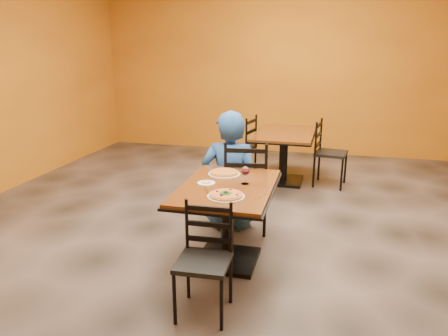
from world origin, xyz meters
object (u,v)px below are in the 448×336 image
(wine_glass, at_px, (245,174))
(chair_main_far, at_px, (246,185))
(table_second, at_px, (284,145))
(diner, at_px, (230,170))
(chair_second_right, at_px, (331,154))
(pizza_main, at_px, (226,195))
(plate_far, at_px, (224,174))
(plate_main, at_px, (226,196))
(chair_main_near, at_px, (203,263))
(table_main, at_px, (227,206))
(side_plate, at_px, (206,183))
(chair_second_left, at_px, (239,148))
(pizza_far, at_px, (224,172))

(wine_glass, bearing_deg, chair_main_far, 100.19)
(table_second, distance_m, diner, 1.80)
(chair_second_right, xyz_separation_m, pizza_main, (-0.84, -2.87, 0.30))
(pizza_main, bearing_deg, plate_far, 105.41)
(wine_glass, bearing_deg, plate_main, -102.56)
(chair_main_near, xyz_separation_m, plate_main, (0.04, 0.52, 0.34))
(chair_main_near, bearing_deg, diner, 94.15)
(table_main, xyz_separation_m, wine_glass, (0.14, 0.08, 0.28))
(pizza_main, relative_size, side_plate, 1.77)
(pizza_main, bearing_deg, diner, 101.66)
(chair_main_near, xyz_separation_m, side_plate, (-0.22, 0.82, 0.34))
(plate_main, bearing_deg, table_main, 101.29)
(chair_main_far, bearing_deg, chair_second_left, -84.29)
(chair_second_right, xyz_separation_m, side_plate, (-1.10, -2.57, 0.28))
(chair_main_near, bearing_deg, chair_second_right, 72.94)
(chair_main_near, xyz_separation_m, chair_second_left, (-0.47, 3.39, 0.07))
(chair_main_near, bearing_deg, side_plate, 102.27)
(chair_main_far, xyz_separation_m, side_plate, (-0.21, -0.78, 0.25))
(pizza_far, bearing_deg, chair_second_left, 98.61)
(table_main, height_order, plate_far, plate_far)
(chair_second_left, bearing_deg, pizza_far, 19.14)
(table_second, xyz_separation_m, chair_second_left, (-0.68, 0.00, -0.07))
(table_main, height_order, chair_second_right, chair_second_right)
(table_main, distance_m, pizza_main, 0.37)
(chair_main_far, distance_m, chair_second_right, 2.00)
(pizza_far, bearing_deg, chair_main_near, -83.52)
(pizza_main, bearing_deg, wine_glass, 77.44)
(diner, bearing_deg, table_main, 96.64)
(chair_main_near, relative_size, chair_main_far, 0.83)
(table_main, height_order, chair_main_near, chair_main_near)
(plate_main, height_order, pizza_far, pizza_far)
(table_second, relative_size, plate_main, 4.18)
(diner, height_order, wine_glass, diner)
(chair_second_left, relative_size, pizza_far, 3.47)
(chair_main_near, distance_m, plate_far, 1.20)
(plate_far, bearing_deg, table_second, 81.51)
(diner, xyz_separation_m, plate_main, (0.23, -1.12, 0.10))
(chair_main_far, distance_m, pizza_main, 1.11)
(plate_main, bearing_deg, chair_main_far, 92.26)
(wine_glass, bearing_deg, chair_second_right, 73.06)
(table_second, xyz_separation_m, chair_second_right, (0.68, 0.00, -0.09))
(plate_main, height_order, plate_far, same)
(side_plate, distance_m, wine_glass, 0.36)
(diner, xyz_separation_m, plate_far, (0.06, -0.50, 0.10))
(chair_main_far, height_order, chair_second_right, chair_main_far)
(chair_second_right, relative_size, pizza_far, 3.38)
(chair_main_far, relative_size, pizza_far, 3.61)
(table_main, relative_size, side_plate, 7.69)
(diner, height_order, pizza_far, diner)
(plate_far, bearing_deg, chair_second_right, 65.77)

